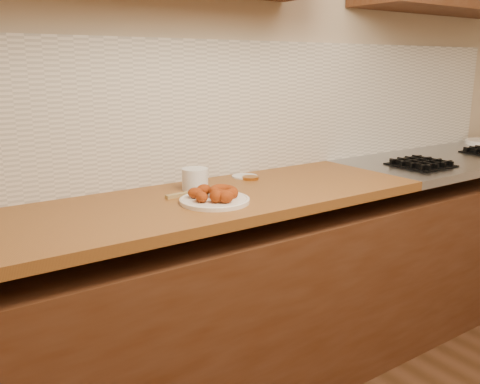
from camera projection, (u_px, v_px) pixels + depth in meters
name	position (u px, v px, depth m)	size (l,w,h in m)	color
wall_back	(247.00, 75.00, 2.32)	(4.00, 0.02, 2.70)	#C5B093
base_cabinet	(286.00, 293.00, 2.31)	(3.60, 0.60, 0.77)	#4F2E1D
butcher_block	(149.00, 212.00, 1.83)	(2.30, 0.62, 0.04)	brown
stovetop	(448.00, 160.00, 2.82)	(1.30, 0.62, 0.04)	#9EA0A5
backsplash	(248.00, 108.00, 2.35)	(3.60, 0.02, 0.60)	beige
burner_grates	(459.00, 157.00, 2.73)	(0.91, 0.26, 0.03)	black
donut_plate	(215.00, 201.00, 1.88)	(0.26, 0.26, 0.01)	white
ring_donut	(223.00, 192.00, 1.89)	(0.11, 0.11, 0.04)	#893710
fried_dough_chunks	(208.00, 194.00, 1.85)	(0.12, 0.19, 0.05)	#893710
plastic_tub	(195.00, 179.00, 2.06)	(0.11, 0.11, 0.09)	silver
tub_lid	(245.00, 176.00, 2.30)	(0.12, 0.12, 0.01)	silver
brass_jar_lid	(250.00, 178.00, 2.25)	(0.07, 0.07, 0.01)	#B3732E
wooden_utensil	(186.00, 194.00, 1.98)	(0.18, 0.02, 0.01)	#9B8149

